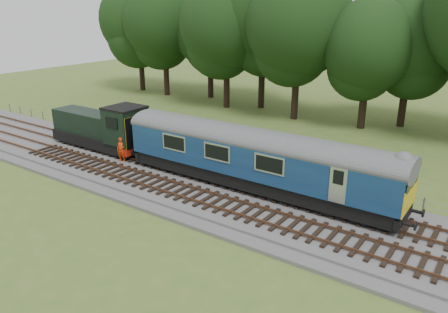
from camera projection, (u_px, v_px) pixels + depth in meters
The scene contains 9 objects.
ground at pixel (231, 198), 26.57m from camera, with size 120.00×120.00×0.00m, color #4B6B27.
ballast at pixel (231, 196), 26.52m from camera, with size 70.00×7.00×0.35m, color #4C4C4F.
track_north at pixel (244, 185), 27.52m from camera, with size 67.20×2.40×0.21m.
track_south at pixel (216, 201), 25.20m from camera, with size 67.20×2.40×0.21m.
fence at pixel (268, 176), 30.05m from camera, with size 64.00×0.12×1.00m, color #6B6054, non-canonical shape.
tree_line at pixel (354, 122), 43.59m from camera, with size 70.00×8.00×18.00m, color black, non-canonical shape.
dmu_railcar at pixel (255, 154), 26.38m from camera, with size 18.05×2.86×3.88m.
shunter_loco at pixel (102, 129), 34.13m from camera, with size 8.92×2.60×3.38m.
worker at pixel (121, 150), 31.46m from camera, with size 0.66×0.44×1.82m, color red.
Camera 1 is at (13.52, -20.11, 11.20)m, focal length 35.00 mm.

